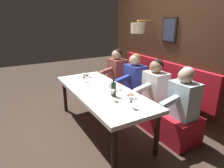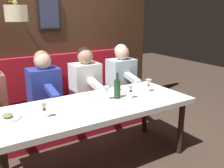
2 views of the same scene
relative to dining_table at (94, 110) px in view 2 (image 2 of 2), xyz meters
name	(u,v)px [view 2 (image 2 of 2)]	position (x,y,z in m)	size (l,w,h in m)	color
ground_plane	(95,163)	(0.00, 0.00, -0.67)	(12.00, 12.00, 0.00)	#423328
dining_table	(94,110)	(0.00, 0.00, 0.00)	(0.90, 2.23, 0.74)	white
banquette_bench	(65,120)	(0.89, 0.00, -0.45)	(0.52, 2.43, 0.45)	red
back_wall_panel	(46,36)	(1.46, 0.01, 0.70)	(0.59, 3.63, 2.90)	#422819
diner_nearest	(122,72)	(0.88, -0.96, 0.14)	(0.60, 0.40, 0.79)	silver
diner_near	(85,77)	(0.88, -0.34, 0.14)	(0.60, 0.40, 0.79)	white
diner_middle	(44,83)	(0.88, 0.27, 0.14)	(0.60, 0.40, 0.79)	#283893
place_setting_0	(8,117)	(0.09, 0.88, 0.08)	(0.24, 0.31, 0.05)	silver
place_setting_1	(88,97)	(0.23, -0.05, 0.07)	(0.24, 0.32, 0.01)	silver
place_setting_2	(117,90)	(0.26, -0.47, 0.08)	(0.24, 0.32, 0.05)	silver
wine_glass_0	(44,107)	(-0.08, 0.58, 0.18)	(0.07, 0.07, 0.16)	silver
wine_glass_1	(106,90)	(0.05, -0.19, 0.18)	(0.07, 0.07, 0.16)	silver
wine_glass_2	(131,89)	(-0.05, -0.46, 0.18)	(0.07, 0.07, 0.16)	silver
wine_glass_3	(149,83)	(0.04, -0.80, 0.18)	(0.07, 0.07, 0.16)	silver
wine_bottle	(117,89)	(0.04, -0.33, 0.18)	(0.08, 0.08, 0.30)	#19381E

